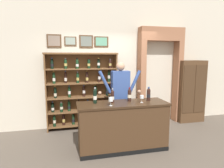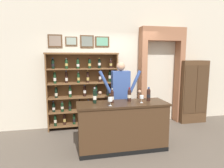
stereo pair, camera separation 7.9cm
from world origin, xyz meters
TOP-DOWN VIEW (x-y plane):
  - ground_plane at (0.00, 0.00)m, footprint 14.00×14.00m
  - back_wall at (-0.00, 1.55)m, footprint 12.00×0.19m
  - wine_shelf at (-0.69, 1.34)m, footprint 1.82×0.30m
  - archway_doorway at (1.47, 1.42)m, footprint 1.25×0.45m
  - side_cabinet at (2.37, 1.24)m, footprint 0.76×0.46m
  - tasting_counter at (0.01, -0.00)m, footprint 1.80×0.63m
  - shopkeeper at (0.11, 0.57)m, footprint 1.01×0.22m
  - tasting_bottle_super_tuscan at (-0.53, 0.08)m, footprint 0.07×0.07m
  - tasting_bottle_chianti at (-0.19, 0.06)m, footprint 0.07×0.07m
  - tasting_bottle_bianco at (0.18, 0.10)m, footprint 0.07×0.07m
  - tasting_bottle_grappa at (0.58, 0.06)m, footprint 0.08×0.08m
  - wine_glass_center at (-0.28, -0.17)m, footprint 0.08×0.08m
  - wine_glass_left at (0.38, -0.07)m, footprint 0.08×0.08m

SIDE VIEW (x-z plane):
  - ground_plane at x=0.00m, z-range -0.02..0.00m
  - tasting_counter at x=0.01m, z-range 0.00..0.95m
  - side_cabinet at x=2.37m, z-range 0.00..1.75m
  - wine_shelf at x=-0.69m, z-range 0.04..1.99m
  - wine_glass_left at x=0.38m, z-range 0.99..1.14m
  - wine_glass_center at x=-0.28m, z-range 0.99..1.15m
  - shopkeeper at x=0.11m, z-range 0.20..1.94m
  - tasting_bottle_chianti at x=-0.19m, z-range 0.94..1.23m
  - tasting_bottle_bianco at x=0.18m, z-range 0.94..1.23m
  - tasting_bottle_grappa at x=0.58m, z-range 0.95..1.23m
  - tasting_bottle_super_tuscan at x=-0.53m, z-range 0.94..1.26m
  - archway_doorway at x=1.47m, z-range 0.19..2.82m
  - back_wall at x=0.00m, z-range 0.00..3.59m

